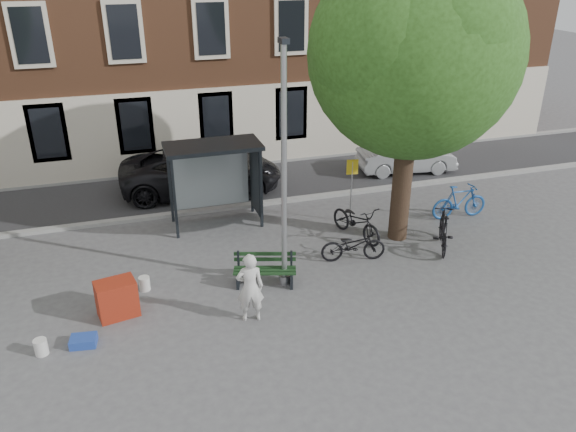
{
  "coord_description": "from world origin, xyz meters",
  "views": [
    {
      "loc": [
        -3.59,
        -11.87,
        7.72
      ],
      "look_at": [
        0.42,
        1.03,
        1.4
      ],
      "focal_mm": 35.0,
      "sensor_mm": 36.0,
      "label": 1
    }
  ],
  "objects_px": {
    "bench": "(265,271)",
    "bike_c": "(356,221)",
    "lamppost": "(284,183)",
    "notice_sign": "(352,176)",
    "painter": "(250,287)",
    "bus_shelter": "(226,164)",
    "car_dark": "(201,170)",
    "bike_d": "(443,230)",
    "car_silver": "(406,157)",
    "red_stand": "(117,299)",
    "bike_a": "(353,245)",
    "bike_b": "(460,202)"
  },
  "relations": [
    {
      "from": "bench",
      "to": "bike_c",
      "type": "xyz_separation_m",
      "value": [
        3.29,
        1.72,
        0.16
      ]
    },
    {
      "from": "bike_d",
      "to": "car_dark",
      "type": "bearing_deg",
      "value": -19.83
    },
    {
      "from": "bike_d",
      "to": "car_dark",
      "type": "xyz_separation_m",
      "value": [
        -5.9,
        6.34,
        0.21
      ]
    },
    {
      "from": "bike_b",
      "to": "bike_c",
      "type": "height_order",
      "value": "bike_b"
    },
    {
      "from": "painter",
      "to": "red_stand",
      "type": "height_order",
      "value": "painter"
    },
    {
      "from": "bench",
      "to": "car_dark",
      "type": "bearing_deg",
      "value": 111.2
    },
    {
      "from": "painter",
      "to": "car_silver",
      "type": "xyz_separation_m",
      "value": [
        8.1,
        7.71,
        -0.24
      ]
    },
    {
      "from": "bike_a",
      "to": "bike_c",
      "type": "height_order",
      "value": "bike_c"
    },
    {
      "from": "notice_sign",
      "to": "bike_a",
      "type": "bearing_deg",
      "value": -103.35
    },
    {
      "from": "bike_a",
      "to": "car_silver",
      "type": "distance_m",
      "value": 7.53
    },
    {
      "from": "lamppost",
      "to": "painter",
      "type": "relative_size",
      "value": 3.56
    },
    {
      "from": "bus_shelter",
      "to": "bike_b",
      "type": "xyz_separation_m",
      "value": [
        7.11,
        -1.95,
        -1.36
      ]
    },
    {
      "from": "bike_d",
      "to": "car_silver",
      "type": "relative_size",
      "value": 0.51
    },
    {
      "from": "bike_c",
      "to": "car_silver",
      "type": "relative_size",
      "value": 0.54
    },
    {
      "from": "bike_c",
      "to": "car_dark",
      "type": "xyz_separation_m",
      "value": [
        -3.79,
        5.0,
        0.25
      ]
    },
    {
      "from": "car_dark",
      "to": "red_stand",
      "type": "relative_size",
      "value": 6.25
    },
    {
      "from": "painter",
      "to": "car_dark",
      "type": "distance_m",
      "value": 8.12
    },
    {
      "from": "painter",
      "to": "bike_a",
      "type": "xyz_separation_m",
      "value": [
        3.36,
        1.86,
        -0.39
      ]
    },
    {
      "from": "painter",
      "to": "bike_c",
      "type": "bearing_deg",
      "value": -133.81
    },
    {
      "from": "bike_d",
      "to": "car_dark",
      "type": "distance_m",
      "value": 8.67
    },
    {
      "from": "red_stand",
      "to": "notice_sign",
      "type": "relative_size",
      "value": 0.43
    },
    {
      "from": "lamppost",
      "to": "bus_shelter",
      "type": "distance_m",
      "value": 4.24
    },
    {
      "from": "bench",
      "to": "red_stand",
      "type": "height_order",
      "value": "red_stand"
    },
    {
      "from": "bike_a",
      "to": "car_dark",
      "type": "height_order",
      "value": "car_dark"
    },
    {
      "from": "lamppost",
      "to": "car_silver",
      "type": "xyz_separation_m",
      "value": [
        6.9,
        6.45,
        -2.16
      ]
    },
    {
      "from": "lamppost",
      "to": "notice_sign",
      "type": "xyz_separation_m",
      "value": [
        3.06,
        2.92,
        -1.24
      ]
    },
    {
      "from": "car_silver",
      "to": "bike_c",
      "type": "bearing_deg",
      "value": 145.14
    },
    {
      "from": "bus_shelter",
      "to": "bike_c",
      "type": "distance_m",
      "value": 4.32
    },
    {
      "from": "bench",
      "to": "bike_d",
      "type": "distance_m",
      "value": 5.41
    },
    {
      "from": "lamppost",
      "to": "bus_shelter",
      "type": "height_order",
      "value": "lamppost"
    },
    {
      "from": "lamppost",
      "to": "bike_a",
      "type": "xyz_separation_m",
      "value": [
        2.16,
        0.6,
        -2.31
      ]
    },
    {
      "from": "bike_b",
      "to": "bike_d",
      "type": "height_order",
      "value": "bike_d"
    },
    {
      "from": "bus_shelter",
      "to": "bike_c",
      "type": "relative_size",
      "value": 1.4
    },
    {
      "from": "bench",
      "to": "bike_c",
      "type": "distance_m",
      "value": 3.71
    },
    {
      "from": "bus_shelter",
      "to": "car_silver",
      "type": "distance_m",
      "value": 7.97
    },
    {
      "from": "car_dark",
      "to": "bike_d",
      "type": "bearing_deg",
      "value": -131.76
    },
    {
      "from": "bike_d",
      "to": "notice_sign",
      "type": "distance_m",
      "value": 3.19
    },
    {
      "from": "lamppost",
      "to": "painter",
      "type": "bearing_deg",
      "value": -133.49
    },
    {
      "from": "bike_b",
      "to": "bike_c",
      "type": "xyz_separation_m",
      "value": [
        -3.7,
        -0.3,
        -0.03
      ]
    },
    {
      "from": "lamppost",
      "to": "car_dark",
      "type": "distance_m",
      "value": 7.2
    },
    {
      "from": "bench",
      "to": "bike_d",
      "type": "xyz_separation_m",
      "value": [
        5.39,
        0.38,
        0.2
      ]
    },
    {
      "from": "notice_sign",
      "to": "painter",
      "type": "bearing_deg",
      "value": -127.74
    },
    {
      "from": "car_dark",
      "to": "car_silver",
      "type": "distance_m",
      "value": 7.9
    },
    {
      "from": "bike_c",
      "to": "painter",
      "type": "bearing_deg",
      "value": -160.35
    },
    {
      "from": "bike_d",
      "to": "notice_sign",
      "type": "xyz_separation_m",
      "value": [
        -1.85,
        2.41,
        0.97
      ]
    },
    {
      "from": "lamppost",
      "to": "bike_c",
      "type": "xyz_separation_m",
      "value": [
        2.8,
        1.85,
        -2.25
      ]
    },
    {
      "from": "lamppost",
      "to": "car_dark",
      "type": "bearing_deg",
      "value": 98.22
    },
    {
      "from": "bike_c",
      "to": "car_silver",
      "type": "height_order",
      "value": "car_silver"
    },
    {
      "from": "bike_d",
      "to": "red_stand",
      "type": "relative_size",
      "value": 2.11
    },
    {
      "from": "bench",
      "to": "notice_sign",
      "type": "distance_m",
      "value": 4.66
    }
  ]
}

